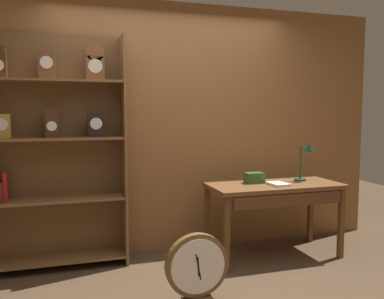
% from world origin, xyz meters
% --- Properties ---
extents(back_wood_panel, '(4.80, 0.05, 2.60)m').
position_xyz_m(back_wood_panel, '(0.00, 1.35, 1.30)').
color(back_wood_panel, brown).
rests_on(back_wood_panel, ground).
extents(bookshelf, '(1.36, 0.31, 2.19)m').
position_xyz_m(bookshelf, '(-1.20, 1.17, 1.14)').
color(bookshelf, brown).
rests_on(bookshelf, ground).
extents(workbench, '(1.34, 0.64, 0.75)m').
position_xyz_m(workbench, '(0.95, 0.82, 0.66)').
color(workbench, brown).
rests_on(workbench, ground).
extents(desk_lamp, '(0.19, 0.18, 0.42)m').
position_xyz_m(desk_lamp, '(1.33, 0.88, 1.01)').
color(desk_lamp, '#1E472D').
rests_on(desk_lamp, workbench).
extents(toolbox_small, '(0.19, 0.13, 0.11)m').
position_xyz_m(toolbox_small, '(0.77, 0.92, 0.80)').
color(toolbox_small, '#2D5123').
rests_on(toolbox_small, workbench).
extents(open_repair_manual, '(0.17, 0.23, 0.02)m').
position_xyz_m(open_repair_manual, '(0.94, 0.74, 0.76)').
color(open_repair_manual, silver).
rests_on(open_repair_manual, workbench).
extents(round_clock_large, '(0.50, 0.11, 0.54)m').
position_xyz_m(round_clock_large, '(-0.11, 0.11, 0.28)').
color(round_clock_large, brown).
rests_on(round_clock_large, ground).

